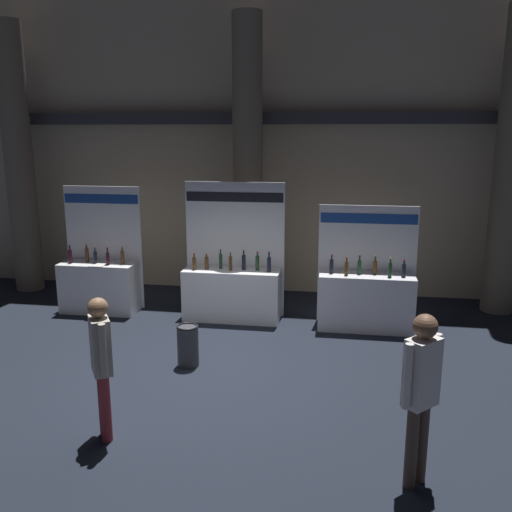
% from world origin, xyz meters
% --- Properties ---
extents(ground_plane, '(27.37, 27.37, 0.00)m').
position_xyz_m(ground_plane, '(0.00, 0.00, 0.00)').
color(ground_plane, black).
extents(hall_colonnade, '(13.68, 1.27, 6.83)m').
position_xyz_m(hall_colonnade, '(0.00, 4.19, 3.31)').
color(hall_colonnade, tan).
rests_on(hall_colonnade, ground_plane).
extents(exhibitor_booth_0, '(1.56, 0.70, 2.45)m').
position_xyz_m(exhibitor_booth_0, '(-2.75, 2.30, 0.61)').
color(exhibitor_booth_0, white).
rests_on(exhibitor_booth_0, ground_plane).
extents(exhibitor_booth_1, '(1.90, 0.66, 2.58)m').
position_xyz_m(exhibitor_booth_1, '(-0.08, 2.25, 0.62)').
color(exhibitor_booth_1, white).
rests_on(exhibitor_booth_1, ground_plane).
extents(exhibitor_booth_2, '(1.76, 0.66, 2.20)m').
position_xyz_m(exhibitor_booth_2, '(2.40, 2.11, 0.59)').
color(exhibitor_booth_2, white).
rests_on(exhibitor_booth_2, ground_plane).
extents(trash_bin, '(0.33, 0.33, 0.64)m').
position_xyz_m(trash_bin, '(-0.33, 0.04, 0.32)').
color(trash_bin, '#38383D').
rests_on(trash_bin, ground_plane).
extents(visitor_1, '(0.36, 0.45, 1.71)m').
position_xyz_m(visitor_1, '(-0.73, -2.05, 1.00)').
color(visitor_1, maroon).
rests_on(visitor_1, ground_plane).
extents(visitor_3, '(0.39, 0.39, 1.81)m').
position_xyz_m(visitor_3, '(2.73, -2.37, 1.07)').
color(visitor_3, '#47382D').
rests_on(visitor_3, ground_plane).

